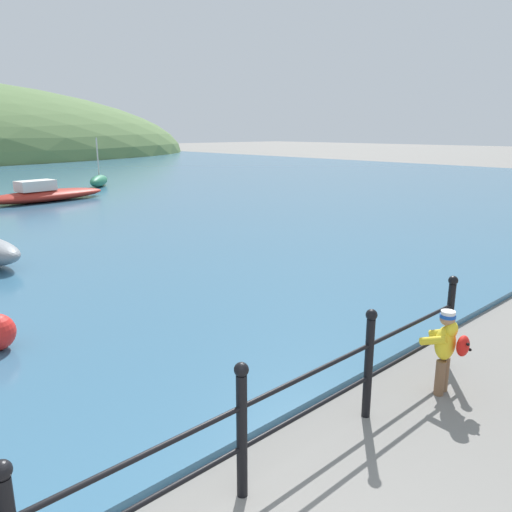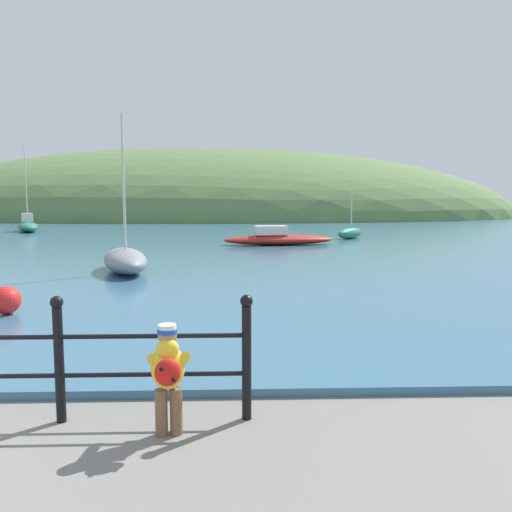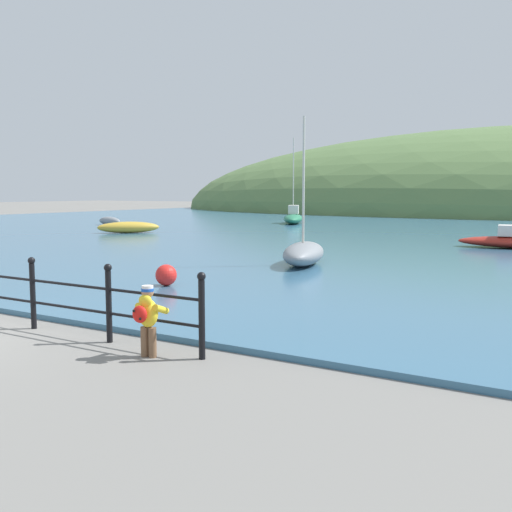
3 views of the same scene
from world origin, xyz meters
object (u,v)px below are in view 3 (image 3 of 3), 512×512
child_in_coat (147,314)px  mooring_buoy (166,275)px  boat_white_sailboat (128,227)px  boat_blue_hull (293,217)px  boat_mid_harbor (110,221)px  boat_twin_mast (304,253)px

child_in_coat → mooring_buoy: 5.72m
child_in_coat → boat_white_sailboat: (-16.60, 17.10, -0.21)m
boat_blue_hull → boat_white_sailboat: boat_blue_hull is taller
boat_blue_hull → boat_mid_harbor: 12.14m
boat_blue_hull → boat_white_sailboat: (-3.03, -12.70, -0.12)m
boat_white_sailboat → mooring_buoy: boat_white_sailboat is taller
boat_twin_mast → boat_white_sailboat: 15.81m
boat_mid_harbor → mooring_buoy: boat_mid_harbor is taller
boat_blue_hull → boat_mid_harbor: (-9.04, -8.10, -0.14)m
boat_twin_mast → boat_white_sailboat: boat_twin_mast is taller
boat_twin_mast → boat_white_sailboat: (-14.02, 7.30, -0.06)m
child_in_coat → boat_blue_hull: (-13.57, 29.80, -0.09)m
boat_blue_hull → mooring_buoy: boat_blue_hull is taller
boat_blue_hull → mooring_buoy: (10.09, -25.27, -0.16)m
boat_twin_mast → boat_mid_harbor: size_ratio=1.71×
boat_mid_harbor → mooring_buoy: bearing=-41.9°
boat_twin_mast → boat_blue_hull: boat_blue_hull is taller
boat_blue_hull → boat_white_sailboat: 13.06m
boat_white_sailboat → mooring_buoy: 18.17m
child_in_coat → boat_mid_harbor: size_ratio=0.39×
child_in_coat → boat_mid_harbor: child_in_coat is taller
child_in_coat → boat_twin_mast: size_ratio=0.23×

